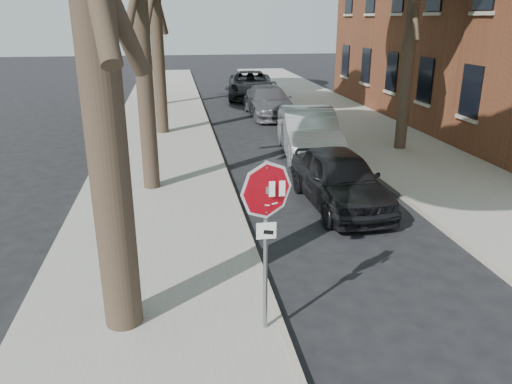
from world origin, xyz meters
TOP-DOWN VIEW (x-y plane):
  - ground at (0.00, 0.00)m, footprint 120.00×120.00m
  - sidewalk_left at (-2.50, 12.00)m, footprint 4.00×55.00m
  - sidewalk_right at (6.00, 12.00)m, footprint 4.00×55.00m
  - curb_left at (-0.45, 12.00)m, footprint 0.12×55.00m
  - curb_right at (3.95, 12.00)m, footprint 0.12×55.00m
  - stop_sign at (-0.70, -0.03)m, footprint 0.76×0.34m
  - car_a at (2.11, 5.07)m, footprint 1.82×4.25m
  - car_b at (2.60, 9.93)m, footprint 2.24×5.08m
  - car_c at (2.60, 17.29)m, footprint 2.06×4.90m
  - car_d at (2.60, 23.11)m, footprint 3.23×5.84m

SIDE VIEW (x-z plane):
  - ground at x=0.00m, z-range 0.00..0.00m
  - sidewalk_left at x=-2.50m, z-range 0.00..0.12m
  - sidewalk_right at x=6.00m, z-range 0.00..0.12m
  - curb_left at x=-0.45m, z-range 0.00..0.13m
  - curb_right at x=3.95m, z-range 0.00..0.13m
  - car_c at x=2.60m, z-range 0.00..1.41m
  - car_a at x=2.11m, z-range 0.00..1.43m
  - car_d at x=2.60m, z-range 0.00..1.55m
  - car_b at x=2.60m, z-range 0.00..1.62m
  - stop_sign at x=-0.70m, z-range 0.64..3.25m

